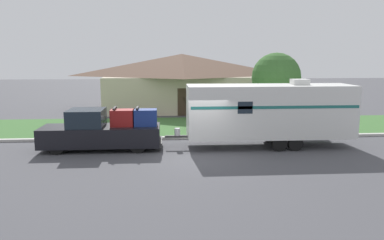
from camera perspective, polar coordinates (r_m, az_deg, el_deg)
name	(u,v)px	position (r m, az deg, el deg)	size (l,w,h in m)	color
ground_plane	(202,157)	(17.02, 1.56, -5.60)	(120.00, 120.00, 0.00)	#47474C
curb_strip	(195,137)	(20.63, 0.53, -2.68)	(80.00, 0.30, 0.14)	beige
lawn_strip	(191,126)	(24.21, -0.18, -0.96)	(80.00, 7.00, 0.03)	#3D6B33
house_across_street	(182,81)	(31.84, -1.55, 5.97)	(13.47, 7.49, 4.69)	beige
pickup_truck	(102,131)	(18.64, -13.54, -1.67)	(5.79, 1.93, 2.07)	black
travel_trailer	(270,111)	(18.96, 11.75, 1.36)	(9.29, 2.22, 3.38)	black
mailbox	(125,121)	(21.08, -10.22, -0.14)	(0.48, 0.20, 1.23)	brown
tree_in_yard	(276,77)	(24.30, 12.70, 6.38)	(3.06, 3.06, 4.73)	brown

